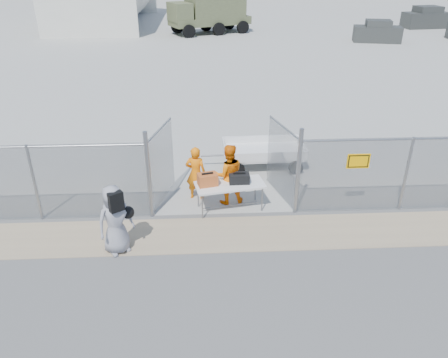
{
  "coord_description": "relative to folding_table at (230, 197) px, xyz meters",
  "views": [
    {
      "loc": [
        -0.54,
        -8.39,
        6.49
      ],
      "look_at": [
        0.0,
        2.0,
        1.1
      ],
      "focal_mm": 35.0,
      "sensor_mm": 36.0,
      "label": 1
    }
  ],
  "objects": [
    {
      "name": "ground",
      "position": [
        -0.18,
        -2.25,
        -0.41
      ],
      "size": [
        160.0,
        160.0,
        0.0
      ],
      "primitive_type": "plane",
      "color": "#515151"
    },
    {
      "name": "tarmac_inside",
      "position": [
        -0.18,
        39.75,
        -0.4
      ],
      "size": [
        160.0,
        80.0,
        0.01
      ],
      "primitive_type": "cube",
      "color": "#A3A39C",
      "rests_on": "ground"
    },
    {
      "name": "dirt_strip",
      "position": [
        -0.18,
        -1.25,
        -0.4
      ],
      "size": [
        44.0,
        1.6,
        0.01
      ],
      "primitive_type": "cube",
      "color": "tan",
      "rests_on": "ground"
    },
    {
      "name": "chain_link_fence",
      "position": [
        -0.18,
        -0.25,
        0.69
      ],
      "size": [
        40.0,
        0.2,
        2.2
      ],
      "primitive_type": null,
      "color": "gray",
      "rests_on": "ground"
    },
    {
      "name": "folding_table",
      "position": [
        0.0,
        0.0,
        0.0
      ],
      "size": [
        2.02,
        1.13,
        0.81
      ],
      "primitive_type": null,
      "rotation": [
        0.0,
        0.0,
        0.18
      ],
      "color": "white",
      "rests_on": "ground"
    },
    {
      "name": "orange_bag",
      "position": [
        -0.62,
        -0.02,
        0.57
      ],
      "size": [
        0.6,
        0.46,
        0.33
      ],
      "primitive_type": "cube",
      "rotation": [
        0.0,
        0.0,
        0.23
      ],
      "color": "#CC5F27",
      "rests_on": "folding_table"
    },
    {
      "name": "black_duffel",
      "position": [
        0.26,
        0.07,
        0.54
      ],
      "size": [
        0.57,
        0.34,
        0.27
      ],
      "primitive_type": "cube",
      "rotation": [
        0.0,
        0.0,
        0.02
      ],
      "color": "black",
      "rests_on": "folding_table"
    },
    {
      "name": "security_worker_left",
      "position": [
        -0.95,
        0.69,
        0.42
      ],
      "size": [
        0.67,
        0.5,
        1.64
      ],
      "primitive_type": "imported",
      "rotation": [
        0.0,
        0.0,
        2.95
      ],
      "color": "orange",
      "rests_on": "ground"
    },
    {
      "name": "security_worker_right",
      "position": [
        -0.02,
        0.4,
        0.5
      ],
      "size": [
        0.96,
        0.79,
        1.81
      ],
      "primitive_type": "imported",
      "rotation": [
        0.0,
        0.0,
        3.27
      ],
      "color": "orange",
      "rests_on": "ground"
    },
    {
      "name": "visitor",
      "position": [
        -2.84,
        -1.8,
        0.48
      ],
      "size": [
        1.04,
        0.95,
        1.78
      ],
      "primitive_type": "imported",
      "rotation": [
        0.0,
        0.0,
        0.59
      ],
      "color": "gray",
      "rests_on": "ground"
    },
    {
      "name": "utility_trailer",
      "position": [
        1.33,
        2.84,
        0.02
      ],
      "size": [
        3.57,
        1.92,
        0.85
      ],
      "primitive_type": null,
      "rotation": [
        0.0,
        0.0,
        0.03
      ],
      "color": "white",
      "rests_on": "ground"
    },
    {
      "name": "military_truck",
      "position": [
        0.18,
        30.74,
        1.29
      ],
      "size": [
        7.58,
        5.27,
        3.4
      ],
      "primitive_type": null,
      "rotation": [
        0.0,
        0.0,
        0.41
      ],
      "color": "#5B623D",
      "rests_on": "ground"
    },
    {
      "name": "parked_vehicle_near",
      "position": [
        13.69,
        25.67,
        0.43
      ],
      "size": [
        3.99,
        2.47,
        1.68
      ],
      "primitive_type": null,
      "rotation": [
        0.0,
        0.0,
        -0.23
      ],
      "color": "#343734",
      "rests_on": "ground"
    },
    {
      "name": "parked_vehicle_mid",
      "position": [
        21.17,
        32.89,
        0.57
      ],
      "size": [
        4.54,
        2.5,
        1.96
      ],
      "primitive_type": null,
      "rotation": [
        0.0,
        0.0,
        0.13
      ],
      "color": "#343734",
      "rests_on": "ground"
    }
  ]
}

